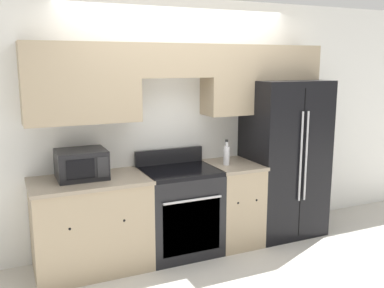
{
  "coord_description": "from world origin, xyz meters",
  "views": [
    {
      "loc": [
        -1.75,
        -3.56,
        1.95
      ],
      "look_at": [
        0.0,
        0.31,
        1.13
      ],
      "focal_mm": 40.0,
      "sensor_mm": 36.0,
      "label": 1
    }
  ],
  "objects_px": {
    "microwave": "(81,164)",
    "oven_range": "(180,210)",
    "bottle": "(226,155)",
    "refrigerator": "(281,157)"
  },
  "relations": [
    {
      "from": "microwave",
      "to": "oven_range",
      "type": "bearing_deg",
      "value": -4.31
    },
    {
      "from": "oven_range",
      "to": "bottle",
      "type": "xyz_separation_m",
      "value": [
        0.53,
        -0.02,
        0.54
      ]
    },
    {
      "from": "microwave",
      "to": "bottle",
      "type": "xyz_separation_m",
      "value": [
        1.48,
        -0.1,
        -0.03
      ]
    },
    {
      "from": "refrigerator",
      "to": "microwave",
      "type": "bearing_deg",
      "value": 179.73
    },
    {
      "from": "oven_range",
      "to": "refrigerator",
      "type": "distance_m",
      "value": 1.36
    },
    {
      "from": "microwave",
      "to": "bottle",
      "type": "relative_size",
      "value": 1.67
    },
    {
      "from": "microwave",
      "to": "refrigerator",
      "type": "bearing_deg",
      "value": -0.27
    },
    {
      "from": "oven_range",
      "to": "bottle",
      "type": "bearing_deg",
      "value": -2.71
    },
    {
      "from": "oven_range",
      "to": "microwave",
      "type": "xyz_separation_m",
      "value": [
        -0.96,
        0.07,
        0.57
      ]
    },
    {
      "from": "bottle",
      "to": "refrigerator",
      "type": "bearing_deg",
      "value": 6.47
    }
  ]
}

